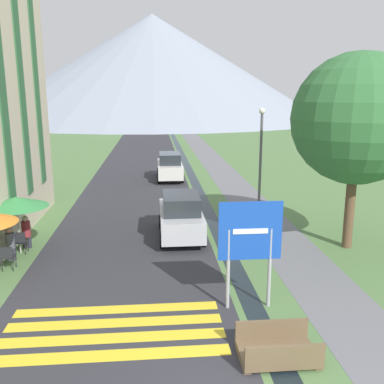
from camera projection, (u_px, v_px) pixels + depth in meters
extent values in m
plane|color=#517542|center=(177.00, 186.00, 27.07)|extent=(160.00, 160.00, 0.00)
cube|color=#2D2D33|center=(142.00, 162.00, 36.55)|extent=(6.40, 60.00, 0.01)
cube|color=slate|center=(212.00, 161.00, 37.08)|extent=(2.20, 60.00, 0.01)
cube|color=black|center=(185.00, 161.00, 36.87)|extent=(0.60, 60.00, 0.00)
cube|color=yellow|center=(110.00, 356.00, 9.56)|extent=(5.44, 0.44, 0.01)
cube|color=yellow|center=(113.00, 338.00, 10.24)|extent=(5.44, 0.44, 0.01)
cube|color=yellow|center=(115.00, 323.00, 10.92)|extent=(5.44, 0.44, 0.01)
cube|color=yellow|center=(118.00, 309.00, 11.60)|extent=(5.44, 0.44, 0.01)
cone|color=gray|center=(153.00, 68.00, 94.17)|extent=(75.18, 75.18, 22.32)
cube|color=#285633|center=(1.00, 79.00, 15.06)|extent=(0.06, 0.70, 9.30)
cube|color=#285633|center=(21.00, 81.00, 17.32)|extent=(0.06, 0.70, 9.30)
cube|color=#285633|center=(36.00, 82.00, 19.58)|extent=(0.06, 0.70, 9.30)
cylinder|color=#9E9EA3|center=(228.00, 269.00, 11.46)|extent=(0.10, 0.10, 2.24)
cylinder|color=#9E9EA3|center=(270.00, 268.00, 11.56)|extent=(0.10, 0.10, 2.24)
cube|color=#1947B7|center=(250.00, 231.00, 11.25)|extent=(1.70, 0.05, 1.59)
cube|color=white|center=(251.00, 231.00, 11.22)|extent=(0.94, 0.02, 0.14)
cube|color=brown|center=(277.00, 353.00, 9.42)|extent=(1.70, 1.10, 0.12)
cube|color=brown|center=(285.00, 355.00, 8.87)|extent=(1.70, 0.08, 0.45)
cube|color=brown|center=(272.00, 329.00, 9.86)|extent=(1.70, 0.08, 0.45)
cube|color=brown|center=(243.00, 359.00, 9.38)|extent=(0.16, 0.99, 0.08)
cube|color=brown|center=(311.00, 355.00, 9.51)|extent=(0.16, 0.99, 0.08)
cube|color=#B2B2B7|center=(181.00, 220.00, 17.32)|extent=(1.65, 3.92, 0.84)
cube|color=#23282D|center=(181.00, 203.00, 16.96)|extent=(1.41, 2.16, 0.68)
cylinder|color=black|center=(161.00, 221.00, 18.53)|extent=(0.18, 0.60, 0.60)
cylinder|color=black|center=(197.00, 220.00, 18.66)|extent=(0.18, 0.60, 0.60)
cylinder|color=black|center=(162.00, 240.00, 16.17)|extent=(0.18, 0.60, 0.60)
cylinder|color=black|center=(203.00, 239.00, 16.30)|extent=(0.18, 0.60, 0.60)
cube|color=silver|center=(170.00, 169.00, 28.91)|extent=(1.61, 4.14, 0.84)
cube|color=#23282D|center=(170.00, 158.00, 28.53)|extent=(1.37, 2.28, 0.68)
cylinder|color=black|center=(158.00, 172.00, 30.18)|extent=(0.18, 0.60, 0.60)
cylinder|color=black|center=(180.00, 171.00, 30.32)|extent=(0.18, 0.60, 0.60)
cylinder|color=black|center=(159.00, 179.00, 27.69)|extent=(0.18, 0.60, 0.60)
cylinder|color=black|center=(182.00, 178.00, 27.82)|extent=(0.18, 0.60, 0.60)
cube|color=#232328|center=(8.00, 257.00, 14.14)|extent=(0.40, 0.40, 0.04)
cube|color=#232328|center=(6.00, 253.00, 13.92)|extent=(0.40, 0.04, 0.40)
cylinder|color=#232328|center=(6.00, 261.00, 14.35)|extent=(0.03, 0.03, 0.45)
cylinder|color=#232328|center=(16.00, 261.00, 14.38)|extent=(0.03, 0.03, 0.45)
cylinder|color=#232328|center=(2.00, 265.00, 14.02)|extent=(0.03, 0.03, 0.45)
cylinder|color=#232328|center=(13.00, 265.00, 14.05)|extent=(0.03, 0.03, 0.45)
cube|color=#232328|center=(21.00, 242.00, 15.57)|extent=(0.40, 0.40, 0.04)
cube|color=#232328|center=(19.00, 238.00, 15.35)|extent=(0.40, 0.04, 0.40)
cylinder|color=#232328|center=(19.00, 246.00, 15.77)|extent=(0.03, 0.03, 0.45)
cylinder|color=#232328|center=(28.00, 246.00, 15.80)|extent=(0.03, 0.03, 0.45)
cylinder|color=#232328|center=(16.00, 249.00, 15.44)|extent=(0.03, 0.03, 0.45)
cylinder|color=#232328|center=(25.00, 249.00, 15.47)|extent=(0.03, 0.03, 0.45)
cube|color=#232328|center=(12.00, 232.00, 16.67)|extent=(0.40, 0.40, 0.04)
cube|color=#232328|center=(11.00, 228.00, 16.45)|extent=(0.40, 0.04, 0.40)
cylinder|color=#232328|center=(10.00, 236.00, 16.88)|extent=(0.03, 0.03, 0.45)
cylinder|color=#232328|center=(19.00, 236.00, 16.90)|extent=(0.03, 0.03, 0.45)
cylinder|color=#232328|center=(7.00, 239.00, 16.55)|extent=(0.03, 0.03, 0.45)
cylinder|color=#232328|center=(16.00, 239.00, 16.57)|extent=(0.03, 0.03, 0.45)
cube|color=#232328|center=(13.00, 231.00, 16.75)|extent=(0.40, 0.40, 0.04)
cube|color=#232328|center=(11.00, 228.00, 16.53)|extent=(0.40, 0.04, 0.40)
cylinder|color=#232328|center=(11.00, 235.00, 16.95)|extent=(0.03, 0.03, 0.45)
cylinder|color=#232328|center=(20.00, 235.00, 16.98)|extent=(0.03, 0.03, 0.45)
cylinder|color=#232328|center=(8.00, 238.00, 16.62)|extent=(0.03, 0.03, 0.45)
cylinder|color=#232328|center=(17.00, 238.00, 16.65)|extent=(0.03, 0.03, 0.45)
cylinder|color=#B7B2A8|center=(18.00, 226.00, 15.49)|extent=(0.06, 0.06, 2.03)
cone|color=#338442|center=(16.00, 202.00, 15.29)|extent=(2.25, 2.25, 0.37)
cylinder|color=#282833|center=(9.00, 254.00, 14.96)|extent=(0.14, 0.14, 0.46)
cylinder|color=#282833|center=(14.00, 254.00, 14.98)|extent=(0.14, 0.14, 0.46)
cylinder|color=#4C4C56|center=(10.00, 240.00, 14.86)|extent=(0.32, 0.32, 0.54)
sphere|color=#9E755B|center=(9.00, 230.00, 14.77)|extent=(0.22, 0.22, 0.22)
cylinder|color=#282833|center=(25.00, 242.00, 16.15)|extent=(0.14, 0.14, 0.46)
cylinder|color=#282833|center=(30.00, 242.00, 16.16)|extent=(0.14, 0.14, 0.46)
cylinder|color=maroon|center=(26.00, 229.00, 16.03)|extent=(0.32, 0.32, 0.60)
sphere|color=beige|center=(25.00, 219.00, 15.94)|extent=(0.22, 0.22, 0.22)
cylinder|color=#515156|center=(260.00, 167.00, 19.51)|extent=(0.12, 0.12, 4.84)
sphere|color=silver|center=(262.00, 111.00, 18.94)|extent=(0.28, 0.28, 0.28)
cylinder|color=brown|center=(349.00, 211.00, 16.01)|extent=(0.36, 0.36, 2.83)
sphere|color=#336B38|center=(357.00, 119.00, 15.24)|extent=(4.71, 4.71, 4.71)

